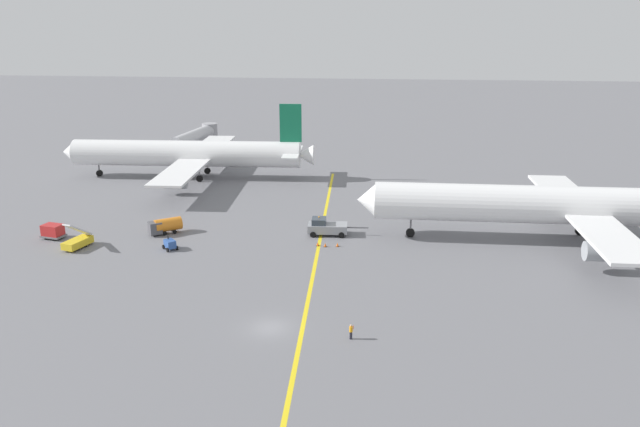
% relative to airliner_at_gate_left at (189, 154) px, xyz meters
% --- Properties ---
extents(ground_plane, '(600.00, 600.00, 0.00)m').
position_rel_airliner_at_gate_left_xyz_m(ground_plane, '(28.87, -63.25, -4.97)').
color(ground_plane, slate).
extents(taxiway_stripe, '(5.92, 119.90, 0.01)m').
position_rel_airliner_at_gate_left_xyz_m(taxiway_stripe, '(31.88, -53.25, -4.97)').
color(taxiway_stripe, yellow).
rests_on(taxiway_stripe, ground).
extents(airliner_at_gate_left, '(52.41, 48.28, 15.34)m').
position_rel_airliner_at_gate_left_xyz_m(airliner_at_gate_left, '(0.00, 0.00, 0.00)').
color(airliner_at_gate_left, white).
rests_on(airliner_at_gate_left, ground).
extents(airliner_being_pushed, '(60.05, 42.20, 15.83)m').
position_rel_airliner_at_gate_left_xyz_m(airliner_being_pushed, '(66.71, -32.12, 0.54)').
color(airliner_being_pushed, white).
rests_on(airliner_being_pushed, ground).
extents(pushback_tug, '(9.19, 3.51, 2.90)m').
position_rel_airliner_at_gate_left_xyz_m(pushback_tug, '(31.77, -32.77, -3.74)').
color(pushback_tug, gray).
rests_on(pushback_tug, ground).
extents(gse_gpu_cart_small, '(2.59, 2.63, 1.90)m').
position_rel_airliner_at_gate_left_xyz_m(gse_gpu_cart_small, '(10.36, -41.61, -4.17)').
color(gse_gpu_cart_small, '#2D5199').
rests_on(gse_gpu_cart_small, ground).
extents(gse_container_dolly_flat, '(3.59, 2.83, 2.15)m').
position_rel_airliner_at_gate_left_xyz_m(gse_container_dolly_flat, '(-8.55, -39.03, -3.79)').
color(gse_container_dolly_flat, slate).
rests_on(gse_container_dolly_flat, ground).
extents(gse_stair_truck_yellow, '(3.06, 4.92, 4.06)m').
position_rel_airliner_at_gate_left_xyz_m(gse_stair_truck_yellow, '(-2.96, -42.45, -3.94)').
color(gse_stair_truck_yellow, gold).
rests_on(gse_stair_truck_yellow, ground).
extents(gse_fuel_bowser_stubby, '(5.07, 4.40, 2.40)m').
position_rel_airliner_at_gate_left_xyz_m(gse_fuel_bowser_stubby, '(7.29, -35.12, -3.64)').
color(gse_fuel_bowser_stubby, orange).
rests_on(gse_fuel_bowser_stubby, ground).
extents(ground_crew_marshaller_foreground, '(0.43, 0.40, 1.64)m').
position_rel_airliner_at_gate_left_xyz_m(ground_crew_marshaller_foreground, '(37.54, -64.74, -4.12)').
color(ground_crew_marshaller_foreground, black).
rests_on(ground_crew_marshaller_foreground, ground).
extents(traffic_cone_nose_left, '(0.44, 0.44, 0.60)m').
position_rel_airliner_at_gate_left_xyz_m(traffic_cone_nose_left, '(32.15, -38.09, -4.69)').
color(traffic_cone_nose_left, orange).
rests_on(traffic_cone_nose_left, ground).
extents(traffic_cone_wingtip_port, '(0.44, 0.44, 0.60)m').
position_rel_airliner_at_gate_left_xyz_m(traffic_cone_wingtip_port, '(33.89, -37.82, -4.69)').
color(traffic_cone_wingtip_port, orange).
rests_on(traffic_cone_wingtip_port, ground).
extents(traffic_cone_wingtip_starboard, '(0.44, 0.44, 0.60)m').
position_rel_airliner_at_gate_left_xyz_m(traffic_cone_wingtip_starboard, '(31.03, -37.82, -4.69)').
color(traffic_cone_wingtip_starboard, orange).
rests_on(traffic_cone_wingtip_starboard, ground).
extents(jet_bridge, '(5.90, 21.41, 6.28)m').
position_rel_airliner_at_gate_left_xyz_m(jet_bridge, '(-5.58, 23.85, -0.47)').
color(jet_bridge, '#B7B7BC').
rests_on(jet_bridge, ground).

